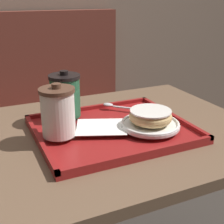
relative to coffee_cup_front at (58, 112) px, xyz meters
name	(u,v)px	position (x,y,z in m)	size (l,w,h in m)	color
booth_bench	(27,140)	(0.04, 0.89, -0.48)	(1.20, 0.44, 1.00)	brown
cafe_table	(99,178)	(0.12, 0.02, -0.25)	(0.95, 0.68, 0.71)	brown
serving_tray	(112,130)	(0.16, 0.00, -0.08)	(0.43, 0.37, 0.02)	maroon
napkin_paper	(102,127)	(0.12, 0.00, -0.07)	(0.17, 0.16, 0.00)	white
coffee_cup_front	(58,112)	(0.00, 0.00, 0.00)	(0.09, 0.09, 0.14)	white
coffee_cup_rear	(65,95)	(0.06, 0.13, 0.00)	(0.10, 0.10, 0.14)	#235638
plate_with_chocolate_donut	(150,124)	(0.25, -0.05, -0.06)	(0.17, 0.17, 0.01)	white
donut_chocolate_glazed	(151,116)	(0.25, -0.05, -0.03)	(0.12, 0.12, 0.04)	#DBB270
spoon	(114,106)	(0.23, 0.14, -0.06)	(0.11, 0.11, 0.01)	silver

